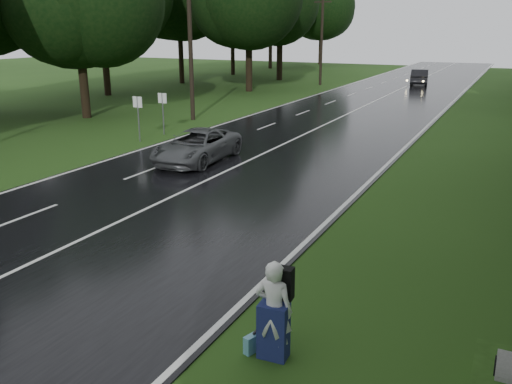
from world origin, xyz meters
TOP-DOWN VIEW (x-y plane):
  - ground at (0.00, 0.00)m, footprint 160.00×160.00m
  - road at (0.00, 20.00)m, footprint 12.00×140.00m
  - lane_center at (0.00, 20.00)m, footprint 0.12×140.00m
  - grey_car at (-2.00, 10.58)m, footprint 2.56×5.20m
  - far_car at (0.88, 49.32)m, footprint 2.38×5.05m
  - hitchhiker at (7.22, -1.30)m, footprint 0.73×0.67m
  - suitcase at (6.83, -1.29)m, footprint 0.29×0.52m
  - utility_pole_mid at (-8.50, 20.25)m, footprint 1.80×0.28m
  - utility_pole_far at (-8.50, 44.80)m, footprint 1.80×0.28m
  - road_sign_a at (-7.20, 13.07)m, footprint 0.57×0.10m
  - road_sign_b at (-7.20, 15.24)m, footprint 0.56×0.10m
  - tree_left_d at (-15.36, 17.76)m, footprint 8.17×8.17m
  - tree_left_e at (-12.62, 36.40)m, footprint 9.51×9.51m
  - tree_left_f at (-14.68, 48.10)m, footprint 9.47×9.47m

SIDE VIEW (x-z plane):
  - ground at x=0.00m, z-range 0.00..0.00m
  - utility_pole_mid at x=-8.50m, z-range -4.72..4.72m
  - utility_pole_far at x=-8.50m, z-range -4.60..4.60m
  - road_sign_a at x=-7.20m, z-range -1.19..1.19m
  - road_sign_b at x=-7.20m, z-range -1.16..1.16m
  - tree_left_d at x=-15.36m, z-range -6.38..6.38m
  - tree_left_e at x=-12.62m, z-range -7.43..7.43m
  - tree_left_f at x=-14.68m, z-range -7.40..7.40m
  - road at x=0.00m, z-range 0.00..0.04m
  - lane_center at x=0.00m, z-range 0.04..0.05m
  - suitcase at x=6.83m, z-range 0.00..0.36m
  - grey_car at x=-2.00m, z-range 0.04..1.46m
  - far_car at x=0.88m, z-range 0.04..1.64m
  - hitchhiker at x=7.22m, z-range -0.07..1.85m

